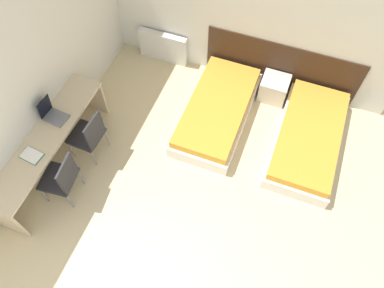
{
  "coord_description": "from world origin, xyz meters",
  "views": [
    {
      "loc": [
        1.03,
        -0.23,
        5.16
      ],
      "look_at": [
        0.0,
        2.48,
        0.55
      ],
      "focal_mm": 35.0,
      "sensor_mm": 36.0,
      "label": 1
    }
  ],
  "objects_px": {
    "bed_near_door": "(308,138)",
    "nightstand": "(274,88)",
    "laptop": "(52,114)",
    "chair_near_laptop": "(89,134)",
    "chair_near_notebook": "(62,177)",
    "bed_near_window": "(217,111)"
  },
  "relations": [
    {
      "from": "bed_near_door",
      "to": "chair_near_laptop",
      "type": "distance_m",
      "value": 3.41
    },
    {
      "from": "nightstand",
      "to": "chair_near_notebook",
      "type": "height_order",
      "value": "chair_near_notebook"
    },
    {
      "from": "chair_near_laptop",
      "to": "chair_near_notebook",
      "type": "bearing_deg",
      "value": -87.97
    },
    {
      "from": "bed_near_window",
      "to": "chair_near_laptop",
      "type": "relative_size",
      "value": 2.19
    },
    {
      "from": "nightstand",
      "to": "bed_near_window",
      "type": "bearing_deg",
      "value": -133.74
    },
    {
      "from": "nightstand",
      "to": "chair_near_laptop",
      "type": "distance_m",
      "value": 3.19
    },
    {
      "from": "bed_near_door",
      "to": "nightstand",
      "type": "bearing_deg",
      "value": 133.74
    },
    {
      "from": "chair_near_laptop",
      "to": "laptop",
      "type": "height_order",
      "value": "laptop"
    },
    {
      "from": "bed_near_window",
      "to": "nightstand",
      "type": "height_order",
      "value": "nightstand"
    },
    {
      "from": "bed_near_door",
      "to": "nightstand",
      "type": "relative_size",
      "value": 4.42
    },
    {
      "from": "bed_near_window",
      "to": "bed_near_door",
      "type": "bearing_deg",
      "value": 0.0
    },
    {
      "from": "bed_near_window",
      "to": "laptop",
      "type": "bearing_deg",
      "value": -146.71
    },
    {
      "from": "chair_near_notebook",
      "to": "laptop",
      "type": "bearing_deg",
      "value": 117.38
    },
    {
      "from": "laptop",
      "to": "bed_near_door",
      "type": "bearing_deg",
      "value": 26.19
    },
    {
      "from": "bed_near_window",
      "to": "chair_near_laptop",
      "type": "height_order",
      "value": "chair_near_laptop"
    },
    {
      "from": "bed_near_door",
      "to": "laptop",
      "type": "relative_size",
      "value": 5.69
    },
    {
      "from": "bed_near_window",
      "to": "nightstand",
      "type": "bearing_deg",
      "value": 46.26
    },
    {
      "from": "bed_near_door",
      "to": "chair_near_laptop",
      "type": "bearing_deg",
      "value": -156.83
    },
    {
      "from": "bed_near_door",
      "to": "chair_near_notebook",
      "type": "xyz_separation_m",
      "value": [
        -3.12,
        -2.11,
        0.32
      ]
    },
    {
      "from": "bed_near_window",
      "to": "bed_near_door",
      "type": "height_order",
      "value": "same"
    },
    {
      "from": "bed_near_door",
      "to": "nightstand",
      "type": "height_order",
      "value": "nightstand"
    },
    {
      "from": "bed_near_door",
      "to": "chair_near_notebook",
      "type": "height_order",
      "value": "chair_near_notebook"
    }
  ]
}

